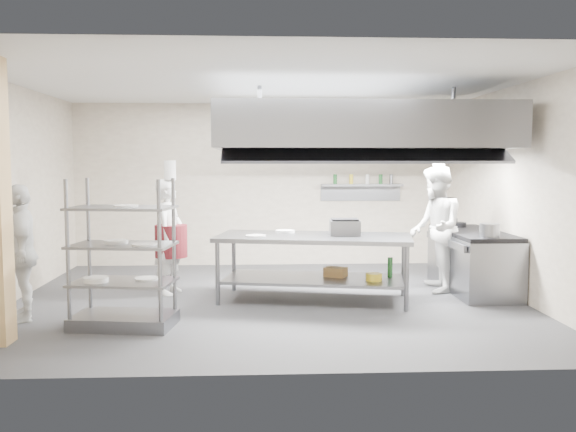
{
  "coord_description": "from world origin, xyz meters",
  "views": [
    {
      "loc": [
        -0.14,
        -8.37,
        1.91
      ],
      "look_at": [
        0.29,
        0.2,
        1.16
      ],
      "focal_mm": 38.0,
      "sensor_mm": 36.0,
      "label": 1
    }
  ],
  "objects_px": {
    "cooking_range": "(473,263)",
    "griddle": "(345,228)",
    "pass_rack": "(123,253)",
    "chef_plating": "(21,253)",
    "island": "(314,268)",
    "chef_line": "(436,229)",
    "stockpot": "(490,230)",
    "chef_head": "(170,237)"
  },
  "relations": [
    {
      "from": "cooking_range",
      "to": "griddle",
      "type": "distance_m",
      "value": 2.15
    },
    {
      "from": "pass_rack",
      "to": "griddle",
      "type": "bearing_deg",
      "value": 33.29
    },
    {
      "from": "cooking_range",
      "to": "chef_plating",
      "type": "bearing_deg",
      "value": -166.86
    },
    {
      "from": "island",
      "to": "pass_rack",
      "type": "bearing_deg",
      "value": -140.37
    },
    {
      "from": "chef_line",
      "to": "stockpot",
      "type": "bearing_deg",
      "value": 44.61
    },
    {
      "from": "chef_line",
      "to": "griddle",
      "type": "xyz_separation_m",
      "value": [
        -1.42,
        -0.46,
        0.07
      ]
    },
    {
      "from": "island",
      "to": "griddle",
      "type": "relative_size",
      "value": 6.42
    },
    {
      "from": "island",
      "to": "stockpot",
      "type": "distance_m",
      "value": 2.46
    },
    {
      "from": "cooking_range",
      "to": "pass_rack",
      "type": "bearing_deg",
      "value": -159.42
    },
    {
      "from": "chef_head",
      "to": "island",
      "type": "bearing_deg",
      "value": -91.27
    },
    {
      "from": "cooking_range",
      "to": "chef_line",
      "type": "xyz_separation_m",
      "value": [
        -0.58,
        -0.03,
        0.52
      ]
    },
    {
      "from": "cooking_range",
      "to": "stockpot",
      "type": "bearing_deg",
      "value": -93.88
    },
    {
      "from": "pass_rack",
      "to": "chef_line",
      "type": "xyz_separation_m",
      "value": [
        4.2,
        1.76,
        0.07
      ]
    },
    {
      "from": "pass_rack",
      "to": "chef_line",
      "type": "relative_size",
      "value": 0.92
    },
    {
      "from": "island",
      "to": "pass_rack",
      "type": "distance_m",
      "value": 2.69
    },
    {
      "from": "chef_plating",
      "to": "stockpot",
      "type": "height_order",
      "value": "chef_plating"
    },
    {
      "from": "chef_head",
      "to": "stockpot",
      "type": "distance_m",
      "value": 4.51
    },
    {
      "from": "island",
      "to": "chef_plating",
      "type": "relative_size",
      "value": 1.6
    },
    {
      "from": "island",
      "to": "chef_head",
      "type": "xyz_separation_m",
      "value": [
        -2.06,
        0.54,
        0.38
      ]
    },
    {
      "from": "chef_line",
      "to": "chef_plating",
      "type": "xyz_separation_m",
      "value": [
        -5.5,
        -1.39,
        -0.11
      ]
    },
    {
      "from": "cooking_range",
      "to": "chef_line",
      "type": "bearing_deg",
      "value": -176.98
    },
    {
      "from": "pass_rack",
      "to": "cooking_range",
      "type": "distance_m",
      "value": 5.13
    },
    {
      "from": "stockpot",
      "to": "cooking_range",
      "type": "bearing_deg",
      "value": 86.12
    },
    {
      "from": "chef_head",
      "to": "stockpot",
      "type": "xyz_separation_m",
      "value": [
        4.45,
        -0.77,
        0.16
      ]
    },
    {
      "from": "cooking_range",
      "to": "chef_line",
      "type": "relative_size",
      "value": 1.07
    },
    {
      "from": "chef_plating",
      "to": "stockpot",
      "type": "xyz_separation_m",
      "value": [
        6.03,
        0.66,
        0.16
      ]
    },
    {
      "from": "stockpot",
      "to": "chef_head",
      "type": "bearing_deg",
      "value": 170.23
    },
    {
      "from": "chef_plating",
      "to": "griddle",
      "type": "xyz_separation_m",
      "value": [
        4.08,
        0.93,
        0.18
      ]
    },
    {
      "from": "island",
      "to": "chef_plating",
      "type": "height_order",
      "value": "chef_plating"
    },
    {
      "from": "chef_plating",
      "to": "cooking_range",
      "type": "bearing_deg",
      "value": 82.13
    },
    {
      "from": "chef_plating",
      "to": "chef_line",
      "type": "bearing_deg",
      "value": 83.16
    },
    {
      "from": "pass_rack",
      "to": "griddle",
      "type": "xyz_separation_m",
      "value": [
        2.78,
        1.31,
        0.15
      ]
    },
    {
      "from": "chef_line",
      "to": "chef_plating",
      "type": "bearing_deg",
      "value": -67.45
    },
    {
      "from": "pass_rack",
      "to": "chef_head",
      "type": "height_order",
      "value": "pass_rack"
    },
    {
      "from": "chef_head",
      "to": "chef_line",
      "type": "height_order",
      "value": "chef_line"
    },
    {
      "from": "chef_plating",
      "to": "griddle",
      "type": "relative_size",
      "value": 4.01
    },
    {
      "from": "island",
      "to": "griddle",
      "type": "height_order",
      "value": "griddle"
    },
    {
      "from": "chef_head",
      "to": "griddle",
      "type": "height_order",
      "value": "chef_head"
    },
    {
      "from": "chef_line",
      "to": "griddle",
      "type": "bearing_deg",
      "value": -63.82
    },
    {
      "from": "stockpot",
      "to": "griddle",
      "type": "bearing_deg",
      "value": 172.17
    },
    {
      "from": "chef_head",
      "to": "stockpot",
      "type": "relative_size",
      "value": 6.22
    },
    {
      "from": "pass_rack",
      "to": "chef_head",
      "type": "relative_size",
      "value": 1.03
    }
  ]
}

